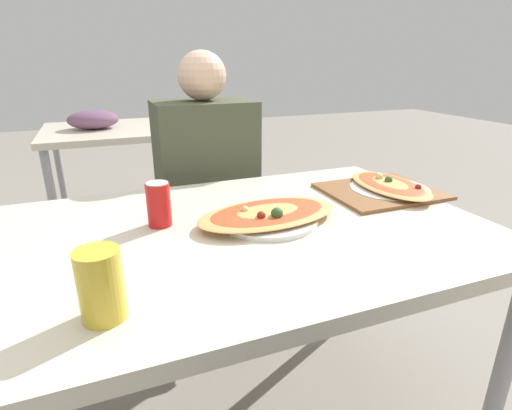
% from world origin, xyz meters
% --- Properties ---
extents(dining_table, '(1.36, 0.89, 0.77)m').
position_xyz_m(dining_table, '(0.00, 0.00, 0.70)').
color(dining_table, beige).
rests_on(dining_table, ground_plane).
extents(chair_far_seated, '(0.40, 0.40, 0.95)m').
position_xyz_m(chair_far_seated, '(0.08, 0.78, 0.53)').
color(chair_far_seated, black).
rests_on(chair_far_seated, ground_plane).
extents(person_seated, '(0.41, 0.29, 1.24)m').
position_xyz_m(person_seated, '(0.08, 0.66, 0.73)').
color(person_seated, '#2D2D38').
rests_on(person_seated, ground_plane).
extents(pizza_main, '(0.44, 0.29, 0.06)m').
position_xyz_m(pizza_main, '(0.09, 0.02, 0.79)').
color(pizza_main, white).
rests_on(pizza_main, dining_table).
extents(soda_can, '(0.07, 0.07, 0.12)m').
position_xyz_m(soda_can, '(-0.21, 0.10, 0.83)').
color(soda_can, red).
rests_on(soda_can, dining_table).
extents(drink_glass, '(0.08, 0.08, 0.13)m').
position_xyz_m(drink_glass, '(-0.37, -0.29, 0.83)').
color(drink_glass, gold).
rests_on(drink_glass, dining_table).
extents(serving_tray, '(0.38, 0.31, 0.01)m').
position_xyz_m(serving_tray, '(0.55, 0.11, 0.77)').
color(serving_tray, brown).
rests_on(serving_tray, dining_table).
extents(pizza_second, '(0.27, 0.36, 0.05)m').
position_xyz_m(pizza_second, '(0.59, 0.11, 0.79)').
color(pizza_second, white).
rests_on(pizza_second, dining_table).
extents(background_table, '(1.10, 0.80, 0.89)m').
position_xyz_m(background_table, '(-0.18, 1.88, 0.71)').
color(background_table, beige).
rests_on(background_table, ground_plane).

